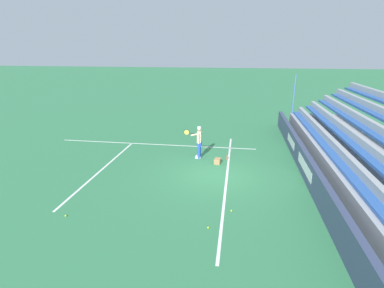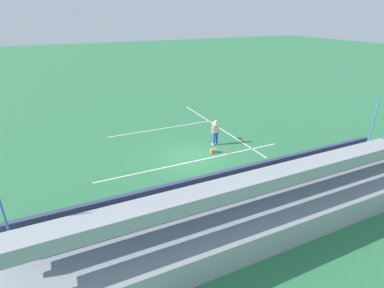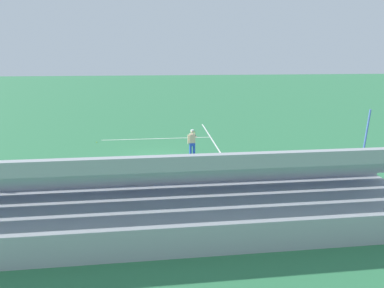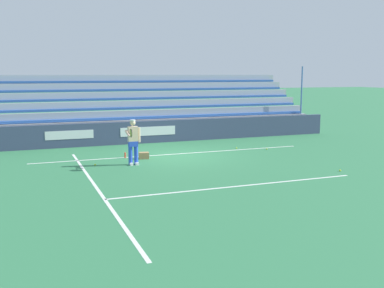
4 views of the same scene
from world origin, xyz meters
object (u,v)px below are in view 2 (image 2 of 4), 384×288
at_px(tennis_ball_midcourt, 235,143).
at_px(tennis_ball_toward_net, 123,172).
at_px(tennis_ball_near_player, 106,141).
at_px(tennis_player, 215,132).
at_px(ball_box_cardboard, 214,151).
at_px(water_bottle, 226,152).
at_px(tennis_ball_stray_back, 147,173).

bearing_deg(tennis_ball_midcourt, tennis_ball_toward_net, -174.17).
bearing_deg(tennis_ball_near_player, tennis_ball_toward_net, -89.48).
bearing_deg(tennis_player, ball_box_cardboard, -123.29).
height_order(ball_box_cardboard, tennis_ball_midcourt, ball_box_cardboard).
relative_size(tennis_ball_near_player, water_bottle, 0.30).
height_order(tennis_ball_near_player, water_bottle, water_bottle).
xyz_separation_m(ball_box_cardboard, tennis_ball_stray_back, (-4.63, -0.83, -0.10)).
relative_size(tennis_ball_midcourt, water_bottle, 0.30).
xyz_separation_m(tennis_ball_midcourt, water_bottle, (-1.41, -1.15, 0.08)).
bearing_deg(tennis_ball_midcourt, water_bottle, -140.90).
bearing_deg(tennis_player, tennis_ball_toward_net, -169.73).
bearing_deg(ball_box_cardboard, tennis_ball_midcourt, 18.22).
xyz_separation_m(tennis_ball_near_player, water_bottle, (6.52, -5.32, 0.08)).
bearing_deg(tennis_ball_toward_net, water_bottle, -3.03).
xyz_separation_m(tennis_player, water_bottle, (-0.03, -1.52, -0.78)).
relative_size(tennis_ball_midcourt, tennis_ball_near_player, 1.00).
bearing_deg(tennis_ball_toward_net, tennis_ball_midcourt, 5.83).
xyz_separation_m(tennis_ball_stray_back, tennis_ball_toward_net, (-1.18, 0.71, 0.00)).
xyz_separation_m(tennis_player, tennis_ball_stray_back, (-5.32, -1.89, -0.86)).
height_order(tennis_ball_toward_net, water_bottle, water_bottle).
relative_size(ball_box_cardboard, water_bottle, 1.82).
xyz_separation_m(ball_box_cardboard, tennis_ball_near_player, (-5.85, 4.85, -0.10)).
bearing_deg(tennis_ball_toward_net, tennis_ball_stray_back, -31.28).
xyz_separation_m(tennis_player, tennis_ball_near_player, (-6.54, 3.80, -0.86)).
bearing_deg(tennis_ball_toward_net, tennis_player, 10.27).
height_order(ball_box_cardboard, tennis_ball_toward_net, ball_box_cardboard).
bearing_deg(tennis_ball_stray_back, tennis_player, 19.57).
relative_size(tennis_player, tennis_ball_midcourt, 25.98).
bearing_deg(tennis_ball_midcourt, tennis_ball_stray_back, -167.24).
distance_m(tennis_ball_near_player, tennis_ball_stray_back, 5.82).
bearing_deg(ball_box_cardboard, tennis_ball_stray_back, -169.78).
relative_size(tennis_ball_midcourt, tennis_ball_toward_net, 1.00).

